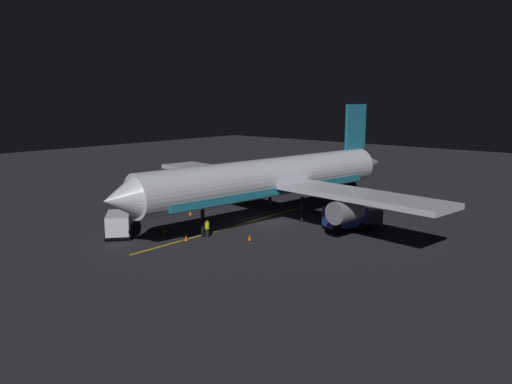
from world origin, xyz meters
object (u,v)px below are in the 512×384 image
object	(u,v)px
traffic_cone_under_wing	(250,238)
traffic_cone_far	(164,231)
airliner	(273,179)
baggage_truck	(119,223)
catering_truck	(350,218)
traffic_cone_near_left	(190,213)
ground_crew_worker	(207,228)
traffic_cone_near_right	(186,238)

from	to	relation	value
traffic_cone_under_wing	traffic_cone_far	xyz separation A→B (m)	(8.00, 3.47, 0.00)
airliner	baggage_truck	size ratio (longest dim) A/B	6.73
baggage_truck	traffic_cone_under_wing	size ratio (longest dim) A/B	10.43
traffic_cone_far	catering_truck	bearing A→B (deg)	-134.49
airliner	traffic_cone_near_left	world-z (taller)	airliner
airliner	ground_crew_worker	bearing A→B (deg)	86.88
airliner	traffic_cone_far	size ratio (longest dim) A/B	70.19
baggage_truck	traffic_cone_far	distance (m)	4.28
ground_crew_worker	traffic_cone_near_right	world-z (taller)	ground_crew_worker
airliner	traffic_cone_under_wing	xyz separation A→B (m)	(-3.23, 7.31, -4.28)
baggage_truck	traffic_cone_near_right	bearing A→B (deg)	-156.25
baggage_truck	traffic_cone_near_right	world-z (taller)	baggage_truck
ground_crew_worker	traffic_cone_under_wing	distance (m)	4.18
airliner	traffic_cone_near_right	distance (m)	12.03
baggage_truck	traffic_cone_under_wing	bearing A→B (deg)	-148.06
catering_truck	traffic_cone_near_left	xyz separation A→B (m)	(16.67, 6.24, -0.95)
baggage_truck	traffic_cone_near_right	size ratio (longest dim) A/B	10.43
traffic_cone_near_left	traffic_cone_far	size ratio (longest dim) A/B	1.00
airliner	baggage_truck	xyz separation A→B (m)	(7.46, 13.98, -3.36)
baggage_truck	traffic_cone_near_left	bearing A→B (deg)	-83.53
baggage_truck	traffic_cone_far	world-z (taller)	baggage_truck
baggage_truck	traffic_cone_near_left	size ratio (longest dim) A/B	10.43
catering_truck	traffic_cone_near_left	world-z (taller)	catering_truck
ground_crew_worker	traffic_cone_far	bearing A→B (deg)	21.52
catering_truck	traffic_cone_near_left	distance (m)	17.82
traffic_cone_far	traffic_cone_near_right	bearing A→B (deg)	173.75
airliner	traffic_cone_far	distance (m)	12.55
airliner	traffic_cone_near_left	size ratio (longest dim) A/B	70.19
catering_truck	traffic_cone_under_wing	world-z (taller)	catering_truck
airliner	ground_crew_worker	xyz separation A→B (m)	(0.50, 9.10, -3.65)
catering_truck	traffic_cone_far	size ratio (longest dim) A/B	10.95
traffic_cone_near_left	traffic_cone_under_wing	bearing A→B (deg)	164.17
baggage_truck	ground_crew_worker	world-z (taller)	baggage_truck
traffic_cone_near_left	traffic_cone_near_right	xyz separation A→B (m)	(-7.48, 7.23, 0.00)
catering_truck	traffic_cone_near_right	distance (m)	16.33
traffic_cone_near_left	traffic_cone_under_wing	world-z (taller)	same
traffic_cone_under_wing	traffic_cone_far	distance (m)	8.72
catering_truck	traffic_cone_near_right	size ratio (longest dim) A/B	10.95
traffic_cone_near_right	traffic_cone_far	distance (m)	3.68
airliner	ground_crew_worker	distance (m)	9.81
airliner	catering_truck	bearing A→B (deg)	-164.18
ground_crew_worker	traffic_cone_near_left	size ratio (longest dim) A/B	3.16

